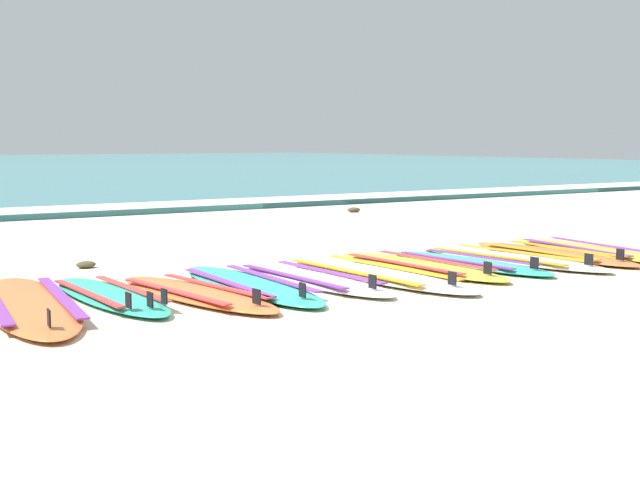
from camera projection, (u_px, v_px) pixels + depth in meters
The scene contains 15 objects.
ground_plane at pixel (352, 287), 6.97m from camera, with size 80.00×80.00×0.00m, color beige.
wave_foam_strip at pixel (71, 211), 13.90m from camera, with size 80.00×1.35×0.11m, color white.
surfboard_0 at pixel (29, 304), 6.07m from camera, with size 0.91×2.62×0.18m.
surfboard_1 at pixel (110, 296), 6.40m from camera, with size 0.59×1.98×0.18m.
surfboard_2 at pixel (195, 293), 6.50m from camera, with size 0.82×2.12×0.18m.
surfboard_3 at pixel (249, 284), 6.91m from camera, with size 0.61×2.29×0.18m.
surfboard_4 at pixel (310, 278), 7.21m from camera, with size 0.67×2.21×0.18m.
surfboard_5 at pixel (372, 273), 7.49m from camera, with size 0.81×2.62×0.18m.
surfboard_6 at pixel (419, 266), 7.94m from camera, with size 0.69×2.29×0.18m.
surfboard_7 at pixel (468, 263), 8.16m from camera, with size 0.71×2.09×0.18m.
surfboard_8 at pixel (509, 258), 8.46m from camera, with size 0.86×2.41×0.18m.
surfboard_9 at pixel (552, 253), 8.82m from camera, with size 0.58×2.22×0.18m.
surfboard_10 at pixel (589, 250), 9.12m from camera, with size 0.86×2.37×0.18m.
seaweed_clump_near_shoreline at pixel (86, 265), 8.04m from camera, with size 0.19×0.15×0.07m, color #4C4228.
seaweed_clump_mid_sand at pixel (354, 210), 14.41m from camera, with size 0.24×0.19×0.08m, color #4C4228.
Camera 1 is at (-3.93, -5.65, 1.22)m, focal length 46.41 mm.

